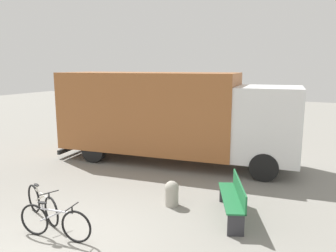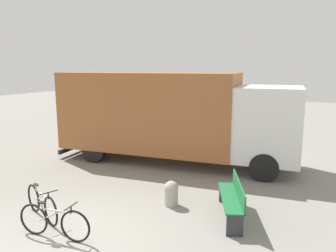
% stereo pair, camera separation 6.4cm
% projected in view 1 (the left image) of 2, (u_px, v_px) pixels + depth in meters
% --- Properties ---
extents(ground_plane, '(60.00, 60.00, 0.00)m').
position_uv_depth(ground_plane, '(61.00, 240.00, 6.50)').
color(ground_plane, gray).
extents(delivery_truck, '(8.59, 3.08, 3.19)m').
position_uv_depth(delivery_truck, '(171.00, 114.00, 11.57)').
color(delivery_truck, '#99592D').
rests_on(delivery_truck, ground).
extents(park_bench, '(1.05, 1.84, 0.86)m').
position_uv_depth(park_bench, '(234.00, 197.00, 7.42)').
color(park_bench, '#1E6638').
rests_on(park_bench, ground).
extents(bicycle_near, '(1.54, 0.69, 0.75)m').
position_uv_depth(bicycle_near, '(42.00, 204.00, 7.37)').
color(bicycle_near, black).
rests_on(bicycle_near, ground).
extents(bicycle_middle, '(1.64, 0.44, 0.75)m').
position_uv_depth(bicycle_middle, '(55.00, 222.00, 6.51)').
color(bicycle_middle, black).
rests_on(bicycle_middle, ground).
extents(bollard_near_bench, '(0.35, 0.35, 0.63)m').
position_uv_depth(bollard_near_bench, '(172.00, 193.00, 8.07)').
color(bollard_near_bench, '#9E998C').
rests_on(bollard_near_bench, ground).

